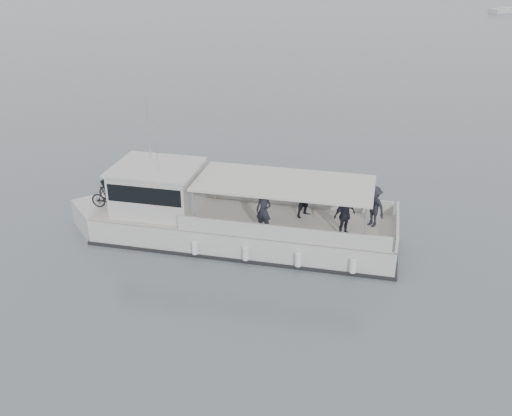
# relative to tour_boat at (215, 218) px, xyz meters

# --- Properties ---
(ground) EXTENTS (1400.00, 1400.00, 0.00)m
(ground) POSITION_rel_tour_boat_xyz_m (2.25, -3.50, -0.96)
(ground) COLOR slate
(ground) RESTS_ON ground
(tour_boat) EXTENTS (14.11, 4.39, 5.88)m
(tour_boat) POSITION_rel_tour_boat_xyz_m (0.00, 0.00, 0.00)
(tour_boat) COLOR silver
(tour_boat) RESTS_ON ground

